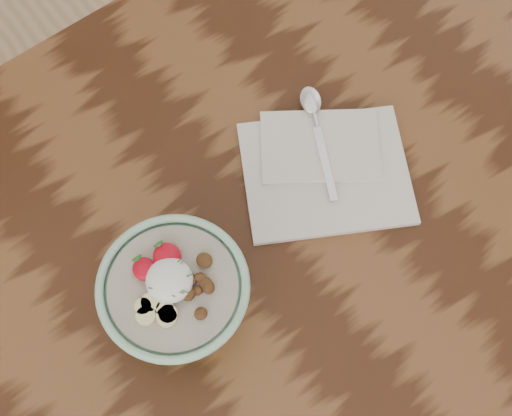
% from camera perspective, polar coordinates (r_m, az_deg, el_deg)
% --- Properties ---
extents(table, '(1.60, 0.90, 0.75)m').
position_cam_1_polar(table, '(1.07, -0.67, -4.14)').
color(table, '#381C0E').
rests_on(table, ground).
extents(breakfast_bowl, '(0.19, 0.19, 0.13)m').
position_cam_1_polar(breakfast_bowl, '(0.89, -6.43, -6.92)').
color(breakfast_bowl, '#9ACFAF').
rests_on(breakfast_bowl, table).
extents(napkin, '(0.29, 0.28, 0.01)m').
position_cam_1_polar(napkin, '(1.02, 5.51, 3.26)').
color(napkin, silver).
rests_on(napkin, table).
extents(spoon, '(0.10, 0.17, 0.01)m').
position_cam_1_polar(spoon, '(1.04, 4.68, 7.39)').
color(spoon, silver).
rests_on(spoon, napkin).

